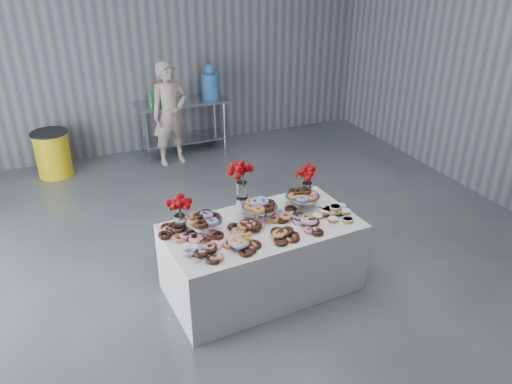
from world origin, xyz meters
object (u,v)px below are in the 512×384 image
display_table (262,257)px  prep_table (182,117)px  water_jug (210,82)px  person (170,114)px  trash_barrel (53,154)px

display_table → prep_table: (0.29, 3.88, 0.24)m
water_jug → person: (-0.78, -0.34, -0.33)m
display_table → person: (0.01, 3.55, 0.44)m
display_table → water_jug: bearing=78.5°
display_table → person: 3.57m
prep_table → trash_barrel: prep_table is taller
display_table → trash_barrel: (-1.78, 3.79, -0.02)m
person → trash_barrel: bearing=163.5°
prep_table → person: bearing=-129.5°
prep_table → person: (-0.28, -0.34, 0.20)m
water_jug → trash_barrel: bearing=-177.9°
prep_table → water_jug: bearing=-0.0°
prep_table → trash_barrel: size_ratio=2.15×
display_table → person: person is taller
prep_table → water_jug: size_ratio=2.71×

